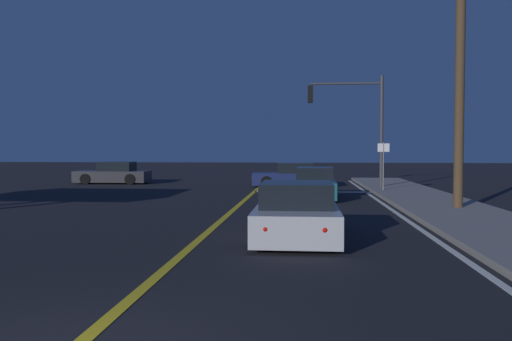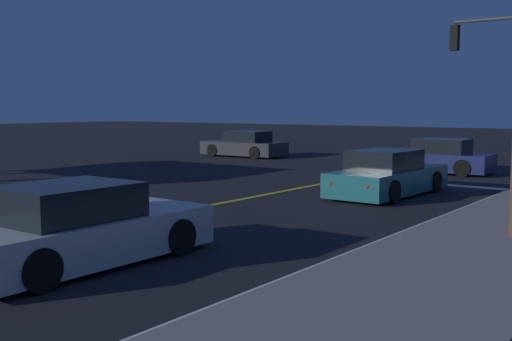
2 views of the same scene
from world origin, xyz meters
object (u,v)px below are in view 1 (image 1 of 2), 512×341
Objects in this scene: car_side_waiting_silver at (297,214)px; car_mid_block_charcoal at (114,174)px; car_following_oncoming_navy at (292,176)px; street_sign_corner at (383,159)px; utility_pole_right at (460,69)px; car_parked_curb_teal at (315,185)px; traffic_signal_near_right at (355,114)px.

car_side_waiting_silver and car_mid_block_charcoal have the same top height.
street_sign_corner is at bearing -134.82° from car_following_oncoming_navy.
utility_pole_right is at bearing 47.83° from car_side_waiting_silver.
car_parked_curb_teal is 4.53m from street_sign_corner.
car_following_oncoming_navy is (-0.50, 17.45, -0.00)m from car_side_waiting_silver.
car_side_waiting_silver is 10.45m from car_parked_curb_teal.
utility_pole_right is (5.38, 5.89, 4.22)m from car_side_waiting_silver.
car_following_oncoming_navy is at bearing 100.63° from car_parked_curb_teal.
traffic_signal_near_right reaches higher than car_side_waiting_silver.
utility_pole_right is at bearing -79.34° from street_sign_corner.
utility_pole_right is at bearing -42.50° from car_parked_curb_teal.
street_sign_corner is (4.48, -4.13, 1.06)m from car_following_oncoming_navy.
car_parked_curb_teal is (0.65, 10.43, -0.00)m from car_side_waiting_silver.
street_sign_corner is (3.33, 2.89, 1.06)m from car_parked_curb_teal.
utility_pole_right is (4.73, -4.54, 4.22)m from car_parked_curb_teal.
traffic_signal_near_right is at bearing 80.08° from car_side_waiting_silver.
street_sign_corner is at bearing 73.62° from car_side_waiting_silver.
car_side_waiting_silver is at bearing -132.41° from utility_pole_right.
car_side_waiting_silver is 0.95× the size of car_parked_curb_teal.
traffic_signal_near_right reaches higher than street_sign_corner.
car_following_oncoming_navy is 1.78× the size of street_sign_corner.
car_side_waiting_silver and car_following_oncoming_navy have the same top height.
utility_pole_right reaches higher than car_mid_block_charcoal.
car_side_waiting_silver is 1.04× the size of car_following_oncoming_navy.
street_sign_corner reaches higher than car_side_waiting_silver.
car_parked_curb_teal is (12.13, -8.84, -0.00)m from car_mid_block_charcoal.
car_side_waiting_silver is 13.94m from street_sign_corner.
car_side_waiting_silver is at bearing -106.62° from street_sign_corner.
traffic_signal_near_right reaches higher than car_mid_block_charcoal.
car_mid_block_charcoal is at bearing 158.94° from street_sign_corner.
traffic_signal_near_right is (3.39, -1.33, 3.42)m from car_following_oncoming_navy.
car_mid_block_charcoal is 0.75× the size of traffic_signal_near_right.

